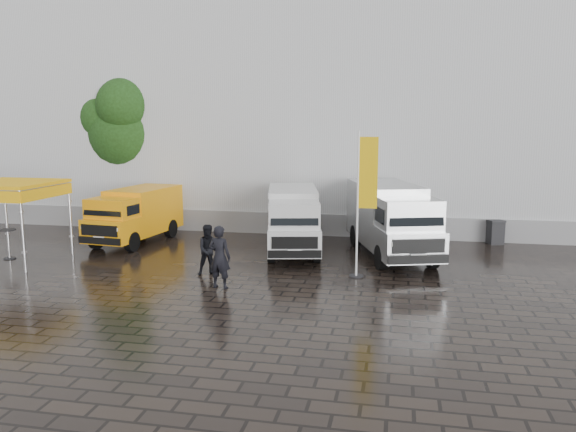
{
  "coord_description": "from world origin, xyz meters",
  "views": [
    {
      "loc": [
        2.44,
        -17.08,
        5.03
      ],
      "look_at": [
        -1.42,
        2.2,
        1.81
      ],
      "focal_mm": 35.0,
      "sensor_mm": 36.0,
      "label": 1
    }
  ],
  "objects_px": {
    "flagpole": "(363,197)",
    "person_front": "(220,257)",
    "van_white": "(293,221)",
    "person_tent": "(209,250)",
    "van_silver": "(391,221)",
    "wheelie_bin": "(495,232)",
    "canopy_tent": "(10,187)",
    "van_yellow": "(135,216)",
    "cocktail_table": "(9,244)"
  },
  "relations": [
    {
      "from": "wheelie_bin",
      "to": "van_white",
      "type": "bearing_deg",
      "value": -175.18
    },
    {
      "from": "van_silver",
      "to": "person_front",
      "type": "relative_size",
      "value": 3.18
    },
    {
      "from": "van_white",
      "to": "wheelie_bin",
      "type": "xyz_separation_m",
      "value": [
        8.17,
        3.13,
        -0.72
      ]
    },
    {
      "from": "person_tent",
      "to": "cocktail_table",
      "type": "bearing_deg",
      "value": 144.9
    },
    {
      "from": "van_white",
      "to": "person_tent",
      "type": "distance_m",
      "value": 4.52
    },
    {
      "from": "person_front",
      "to": "van_white",
      "type": "bearing_deg",
      "value": -94.8
    },
    {
      "from": "van_yellow",
      "to": "van_white",
      "type": "xyz_separation_m",
      "value": [
        6.96,
        -0.4,
        0.09
      ]
    },
    {
      "from": "canopy_tent",
      "to": "person_front",
      "type": "xyz_separation_m",
      "value": [
        8.58,
        -1.85,
        -1.77
      ]
    },
    {
      "from": "van_yellow",
      "to": "wheelie_bin",
      "type": "xyz_separation_m",
      "value": [
        15.12,
        2.74,
        -0.63
      ]
    },
    {
      "from": "person_front",
      "to": "van_silver",
      "type": "bearing_deg",
      "value": -124.73
    },
    {
      "from": "van_white",
      "to": "person_front",
      "type": "xyz_separation_m",
      "value": [
        -1.27,
        -5.42,
        -0.25
      ]
    },
    {
      "from": "canopy_tent",
      "to": "van_white",
      "type": "bearing_deg",
      "value": 19.92
    },
    {
      "from": "cocktail_table",
      "to": "person_tent",
      "type": "relative_size",
      "value": 0.66
    },
    {
      "from": "van_white",
      "to": "canopy_tent",
      "type": "xyz_separation_m",
      "value": [
        -9.85,
        -3.57,
        1.52
      ]
    },
    {
      "from": "van_white",
      "to": "flagpole",
      "type": "height_order",
      "value": "flagpole"
    },
    {
      "from": "van_silver",
      "to": "person_front",
      "type": "xyz_separation_m",
      "value": [
        -5.1,
        -5.45,
        -0.37
      ]
    },
    {
      "from": "van_yellow",
      "to": "van_white",
      "type": "relative_size",
      "value": 0.87
    },
    {
      "from": "van_silver",
      "to": "canopy_tent",
      "type": "relative_size",
      "value": 2.07
    },
    {
      "from": "van_white",
      "to": "person_front",
      "type": "relative_size",
      "value": 2.88
    },
    {
      "from": "van_yellow",
      "to": "canopy_tent",
      "type": "xyz_separation_m",
      "value": [
        -2.89,
        -3.97,
        1.61
      ]
    },
    {
      "from": "van_white",
      "to": "cocktail_table",
      "type": "relative_size",
      "value": 5.05
    },
    {
      "from": "van_silver",
      "to": "wheelie_bin",
      "type": "bearing_deg",
      "value": 17.94
    },
    {
      "from": "wheelie_bin",
      "to": "person_front",
      "type": "relative_size",
      "value": 0.52
    },
    {
      "from": "canopy_tent",
      "to": "person_tent",
      "type": "xyz_separation_m",
      "value": [
        7.74,
        -0.41,
        -1.9
      ]
    },
    {
      "from": "van_white",
      "to": "van_silver",
      "type": "bearing_deg",
      "value": -11.66
    },
    {
      "from": "van_silver",
      "to": "person_front",
      "type": "bearing_deg",
      "value": -150.76
    },
    {
      "from": "van_silver",
      "to": "flagpole",
      "type": "height_order",
      "value": "flagpole"
    },
    {
      "from": "wheelie_bin",
      "to": "person_front",
      "type": "xyz_separation_m",
      "value": [
        -9.44,
        -8.55,
        0.48
      ]
    },
    {
      "from": "van_silver",
      "to": "van_yellow",
      "type": "bearing_deg",
      "value": 160.37
    },
    {
      "from": "van_silver",
      "to": "flagpole",
      "type": "relative_size",
      "value": 1.3
    },
    {
      "from": "van_white",
      "to": "person_front",
      "type": "bearing_deg",
      "value": -115.2
    },
    {
      "from": "van_white",
      "to": "van_silver",
      "type": "relative_size",
      "value": 0.91
    },
    {
      "from": "van_yellow",
      "to": "person_front",
      "type": "height_order",
      "value": "van_yellow"
    },
    {
      "from": "van_yellow",
      "to": "flagpole",
      "type": "relative_size",
      "value": 1.03
    },
    {
      "from": "van_white",
      "to": "wheelie_bin",
      "type": "distance_m",
      "value": 8.78
    },
    {
      "from": "flagpole",
      "to": "cocktail_table",
      "type": "height_order",
      "value": "flagpole"
    },
    {
      "from": "person_front",
      "to": "person_tent",
      "type": "bearing_deg",
      "value": -51.37
    },
    {
      "from": "wheelie_bin",
      "to": "cocktail_table",
      "type": "bearing_deg",
      "value": -176.94
    },
    {
      "from": "van_white",
      "to": "flagpole",
      "type": "xyz_separation_m",
      "value": [
        2.96,
        -3.25,
        1.45
      ]
    },
    {
      "from": "canopy_tent",
      "to": "wheelie_bin",
      "type": "bearing_deg",
      "value": 20.4
    },
    {
      "from": "canopy_tent",
      "to": "person_front",
      "type": "bearing_deg",
      "value": -12.17
    },
    {
      "from": "canopy_tent",
      "to": "flagpole",
      "type": "height_order",
      "value": "flagpole"
    },
    {
      "from": "van_yellow",
      "to": "van_white",
      "type": "bearing_deg",
      "value": 3.16
    },
    {
      "from": "van_silver",
      "to": "wheelie_bin",
      "type": "relative_size",
      "value": 6.15
    },
    {
      "from": "flagpole",
      "to": "van_white",
      "type": "bearing_deg",
      "value": 132.29
    },
    {
      "from": "van_white",
      "to": "person_tent",
      "type": "relative_size",
      "value": 3.32
    },
    {
      "from": "van_yellow",
      "to": "wheelie_bin",
      "type": "bearing_deg",
      "value": 16.67
    },
    {
      "from": "van_white",
      "to": "person_tent",
      "type": "bearing_deg",
      "value": -129.96
    },
    {
      "from": "flagpole",
      "to": "person_front",
      "type": "relative_size",
      "value": 2.44
    },
    {
      "from": "canopy_tent",
      "to": "wheelie_bin",
      "type": "relative_size",
      "value": 2.97
    }
  ]
}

